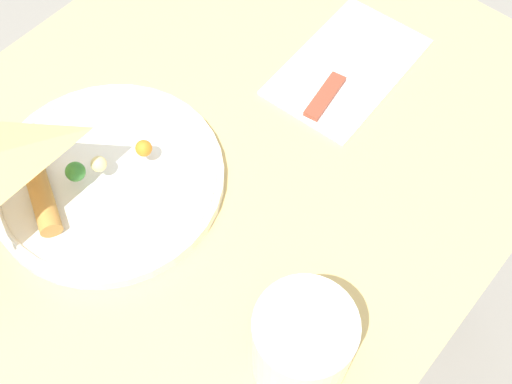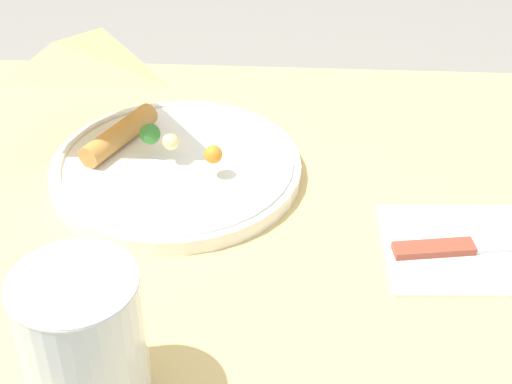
{
  "view_description": "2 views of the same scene",
  "coord_description": "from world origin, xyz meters",
  "px_view_note": "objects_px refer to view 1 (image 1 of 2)",
  "views": [
    {
      "loc": [
        -0.22,
        -0.3,
        1.34
      ],
      "look_at": [
        0.03,
        -0.09,
        0.78
      ],
      "focal_mm": 45.0,
      "sensor_mm": 36.0,
      "label": 1
    },
    {
      "loc": [
        0.08,
        -0.6,
        1.19
      ],
      "look_at": [
        0.05,
        -0.06,
        0.79
      ],
      "focal_mm": 55.0,
      "sensor_mm": 36.0,
      "label": 2
    }
  ],
  "objects_px": {
    "napkin_folded": "(347,67)",
    "dining_table": "(187,245)",
    "plate_pizza": "(106,176)",
    "butter_knife": "(344,69)",
    "milk_glass": "(302,348)"
  },
  "relations": [
    {
      "from": "milk_glass",
      "to": "butter_knife",
      "type": "relative_size",
      "value": 0.58
    },
    {
      "from": "dining_table",
      "to": "butter_knife",
      "type": "xyz_separation_m",
      "value": [
        0.27,
        -0.04,
        0.13
      ]
    },
    {
      "from": "plate_pizza",
      "to": "napkin_folded",
      "type": "bearing_deg",
      "value": -18.39
    },
    {
      "from": "napkin_folded",
      "to": "dining_table",
      "type": "bearing_deg",
      "value": 172.8
    },
    {
      "from": "plate_pizza",
      "to": "butter_knife",
      "type": "bearing_deg",
      "value": -19.23
    },
    {
      "from": "napkin_folded",
      "to": "butter_knife",
      "type": "xyz_separation_m",
      "value": [
        -0.01,
        -0.0,
        0.0
      ]
    },
    {
      "from": "milk_glass",
      "to": "dining_table",
      "type": "bearing_deg",
      "value": 75.11
    },
    {
      "from": "plate_pizza",
      "to": "milk_glass",
      "type": "distance_m",
      "value": 0.3
    },
    {
      "from": "dining_table",
      "to": "milk_glass",
      "type": "xyz_separation_m",
      "value": [
        -0.06,
        -0.22,
        0.18
      ]
    },
    {
      "from": "dining_table",
      "to": "napkin_folded",
      "type": "xyz_separation_m",
      "value": [
        0.28,
        -0.03,
        0.13
      ]
    },
    {
      "from": "dining_table",
      "to": "milk_glass",
      "type": "distance_m",
      "value": 0.29
    },
    {
      "from": "dining_table",
      "to": "plate_pizza",
      "type": "relative_size",
      "value": 3.74
    },
    {
      "from": "dining_table",
      "to": "plate_pizza",
      "type": "bearing_deg",
      "value": 118.57
    },
    {
      "from": "dining_table",
      "to": "plate_pizza",
      "type": "xyz_separation_m",
      "value": [
        -0.04,
        0.07,
        0.14
      ]
    },
    {
      "from": "dining_table",
      "to": "butter_knife",
      "type": "bearing_deg",
      "value": -7.81
    }
  ]
}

